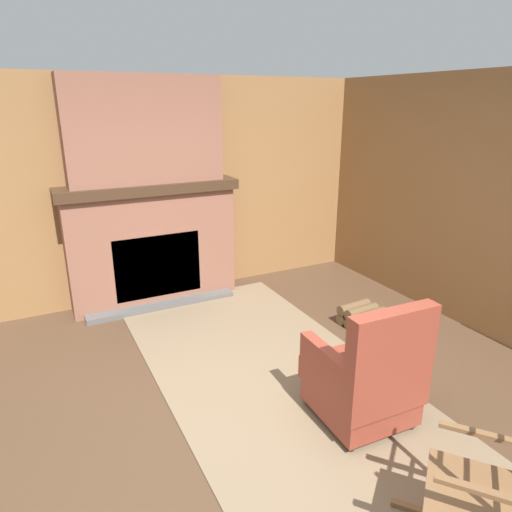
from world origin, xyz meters
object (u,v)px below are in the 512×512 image
Objects in this scene: armchair at (365,379)px; rocking_chair at (487,503)px; oil_lamp_vase at (81,177)px; storage_case at (208,171)px; firewood_stack at (362,316)px; decorative_plate_on_mantel at (149,172)px.

armchair is 0.85× the size of rocking_chair.
storage_case is at bearing 90.00° from oil_lamp_vase.
firewood_stack is 1.97× the size of storage_case.
firewood_stack is at bearing 31.76° from storage_case.
decorative_plate_on_mantel is at bearing 91.61° from oil_lamp_vase.
storage_case reaches higher than firewood_stack.
decorative_plate_on_mantel reaches higher than rocking_chair.
decorative_plate_on_mantel is at bearing -134.61° from firewood_stack.
storage_case is (-4.00, 0.16, 1.06)m from rocking_chair.
rocking_chair is 5.66× the size of storage_case.
armchair is at bearing 26.73° from oil_lamp_vase.
armchair is 3.40m from oil_lamp_vase.
rocking_chair is at bearing -26.91° from firewood_stack.
firewood_stack is at bearing 55.52° from oil_lamp_vase.
rocking_chair is at bearing 7.34° from decorative_plate_on_mantel.
rocking_chair is 2.87× the size of firewood_stack.
armchair is 4.79× the size of storage_case.
oil_lamp_vase is at bearing -124.48° from firewood_stack.
armchair reaches higher than firewood_stack.
storage_case reaches higher than rocking_chair.
decorative_plate_on_mantel reaches higher than storage_case.
armchair is 3.19m from decorative_plate_on_mantel.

